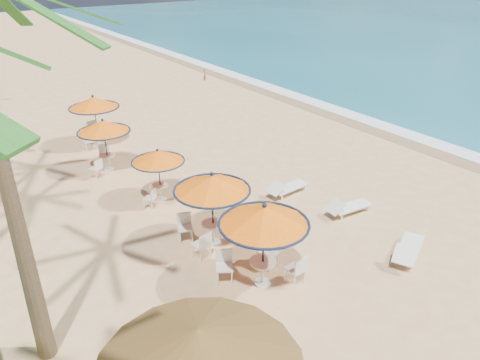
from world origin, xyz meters
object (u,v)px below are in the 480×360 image
at_px(station_1, 212,192).
at_px(lounger_mid, 348,207).
at_px(station_4, 94,108).
at_px(lounger_near, 408,249).
at_px(station_3, 103,131).
at_px(station_0, 264,225).
at_px(palapa, 199,349).
at_px(lounger_far, 286,187).
at_px(station_2, 159,162).

bearing_deg(station_1, lounger_mid, -13.47).
distance_m(station_4, lounger_near, 15.91).
distance_m(station_4, lounger_mid, 13.24).
height_order(station_1, station_3, station_1).
height_order(station_0, palapa, palapa).
distance_m(lounger_mid, lounger_far, 2.62).
bearing_deg(station_2, palapa, -111.99).
bearing_deg(lounger_mid, lounger_far, 113.60).
xyz_separation_m(station_2, lounger_near, (4.59, -7.99, -1.29)).
distance_m(station_2, station_3, 3.99).
bearing_deg(station_2, lounger_mid, -44.23).
relative_size(station_0, station_2, 1.25).
height_order(station_0, station_1, station_0).
bearing_deg(palapa, station_3, 76.74).
height_order(station_2, palapa, palapa).
distance_m(lounger_far, palapa, 11.03).
distance_m(station_1, station_3, 7.71).
relative_size(lounger_near, palapa, 0.54).
distance_m(station_0, lounger_far, 5.89).
relative_size(station_1, lounger_far, 1.36).
distance_m(station_0, station_2, 6.32).
distance_m(station_2, station_4, 7.20).
bearing_deg(station_4, station_2, -90.60).
xyz_separation_m(station_3, lounger_far, (4.95, -6.40, -1.50)).
bearing_deg(station_1, station_3, 95.28).
relative_size(station_1, station_4, 1.02).
xyz_separation_m(station_2, lounger_mid, (5.09, -4.96, -1.31)).
bearing_deg(station_4, lounger_near, -73.42).
distance_m(station_0, palapa, 5.20).
bearing_deg(station_4, lounger_far, -66.55).
bearing_deg(station_1, lounger_near, -42.89).
xyz_separation_m(station_4, palapa, (-3.95, -16.79, 0.60)).
relative_size(station_4, palapa, 0.66).
distance_m(station_4, palapa, 17.26).
height_order(station_1, lounger_near, station_1).
height_order(station_3, lounger_mid, station_3).
distance_m(station_1, station_2, 3.75).
relative_size(station_3, lounger_mid, 1.25).
distance_m(lounger_near, palapa, 8.88).
distance_m(lounger_near, lounger_far, 5.53).
relative_size(station_4, lounger_mid, 1.35).
bearing_deg(palapa, station_1, 56.34).
bearing_deg(station_4, palapa, -103.24).
height_order(station_3, lounger_near, station_3).
bearing_deg(palapa, station_0, 39.43).
xyz_separation_m(station_4, lounger_mid, (5.02, -12.15, -1.55)).
relative_size(station_0, station_1, 1.03).
bearing_deg(station_2, lounger_far, -30.07).
distance_m(station_1, palapa, 7.06).
bearing_deg(station_4, lounger_mid, -67.55).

